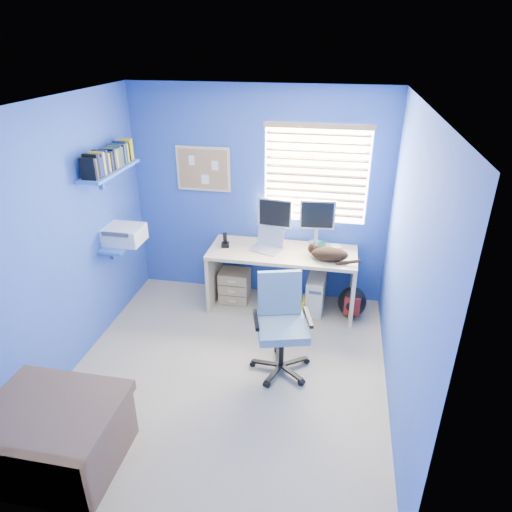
% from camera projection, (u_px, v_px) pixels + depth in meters
% --- Properties ---
extents(floor, '(3.00, 3.20, 0.00)m').
position_uv_depth(floor, '(228.00, 371.00, 4.45)').
color(floor, tan).
rests_on(floor, ground).
extents(ceiling, '(3.00, 3.20, 0.00)m').
position_uv_depth(ceiling, '(219.00, 103.00, 3.35)').
color(ceiling, white).
rests_on(ceiling, wall_back).
extents(wall_back, '(3.00, 0.01, 2.50)m').
position_uv_depth(wall_back, '(259.00, 197.00, 5.31)').
color(wall_back, '#3652BE').
rests_on(wall_back, ground).
extents(wall_front, '(3.00, 0.01, 2.50)m').
position_uv_depth(wall_front, '(152.00, 382.00, 2.49)').
color(wall_front, '#3652BE').
rests_on(wall_front, ground).
extents(wall_left, '(0.01, 3.20, 2.50)m').
position_uv_depth(wall_left, '(65.00, 242.00, 4.15)').
color(wall_left, '#3652BE').
rests_on(wall_left, ground).
extents(wall_right, '(0.01, 3.20, 2.50)m').
position_uv_depth(wall_right, '(406.00, 271.00, 3.65)').
color(wall_right, '#3652BE').
rests_on(wall_right, ground).
extents(desk, '(1.67, 0.65, 0.74)m').
position_uv_depth(desk, '(282.00, 279.00, 5.33)').
color(desk, '#D9B989').
rests_on(desk, floor).
extents(laptop, '(0.40, 0.35, 0.22)m').
position_uv_depth(laptop, '(266.00, 241.00, 5.15)').
color(laptop, silver).
rests_on(laptop, desk).
extents(monitor_left, '(0.41, 0.17, 0.54)m').
position_uv_depth(monitor_left, '(275.00, 221.00, 5.28)').
color(monitor_left, silver).
rests_on(monitor_left, desk).
extents(monitor_right, '(0.41, 0.16, 0.54)m').
position_uv_depth(monitor_right, '(317.00, 222.00, 5.23)').
color(monitor_right, silver).
rests_on(monitor_right, desk).
extents(phone, '(0.11, 0.13, 0.17)m').
position_uv_depth(phone, '(225.00, 240.00, 5.25)').
color(phone, black).
rests_on(phone, desk).
extents(mug, '(0.10, 0.09, 0.10)m').
position_uv_depth(mug, '(321.00, 246.00, 5.16)').
color(mug, '#2B7B71').
rests_on(mug, desk).
extents(cd_spindle, '(0.13, 0.13, 0.07)m').
position_uv_depth(cd_spindle, '(336.00, 248.00, 5.15)').
color(cd_spindle, silver).
rests_on(cd_spindle, desk).
extents(cat, '(0.45, 0.35, 0.14)m').
position_uv_depth(cat, '(330.00, 254.00, 4.93)').
color(cat, black).
rests_on(cat, desk).
extents(tower_pc, '(0.21, 0.45, 0.45)m').
position_uv_depth(tower_pc, '(316.00, 293.00, 5.34)').
color(tower_pc, beige).
rests_on(tower_pc, floor).
extents(drawer_boxes, '(0.35, 0.28, 0.41)m').
position_uv_depth(drawer_boxes, '(235.00, 286.00, 5.54)').
color(drawer_boxes, tan).
rests_on(drawer_boxes, floor).
extents(yellow_book, '(0.03, 0.17, 0.24)m').
position_uv_depth(yellow_book, '(302.00, 308.00, 5.23)').
color(yellow_book, yellow).
rests_on(yellow_book, floor).
extents(backpack, '(0.35, 0.28, 0.38)m').
position_uv_depth(backpack, '(352.00, 302.00, 5.23)').
color(backpack, black).
rests_on(backpack, floor).
extents(bed_corner, '(1.10, 0.78, 0.53)m').
position_uv_depth(bed_corner, '(45.00, 435.00, 3.41)').
color(bed_corner, brown).
rests_on(bed_corner, floor).
extents(office_chair, '(0.69, 0.69, 0.96)m').
position_uv_depth(office_chair, '(281.00, 336.00, 4.35)').
color(office_chair, black).
rests_on(office_chair, floor).
extents(window_blinds, '(1.15, 0.05, 1.10)m').
position_uv_depth(window_blinds, '(316.00, 175.00, 5.04)').
color(window_blinds, white).
rests_on(window_blinds, ground).
extents(corkboard, '(0.64, 0.02, 0.52)m').
position_uv_depth(corkboard, '(203.00, 169.00, 5.27)').
color(corkboard, '#D9B989').
rests_on(corkboard, ground).
extents(wall_shelves, '(0.42, 0.90, 1.05)m').
position_uv_depth(wall_shelves, '(115.00, 198.00, 4.71)').
color(wall_shelves, '#3A71C4').
rests_on(wall_shelves, ground).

